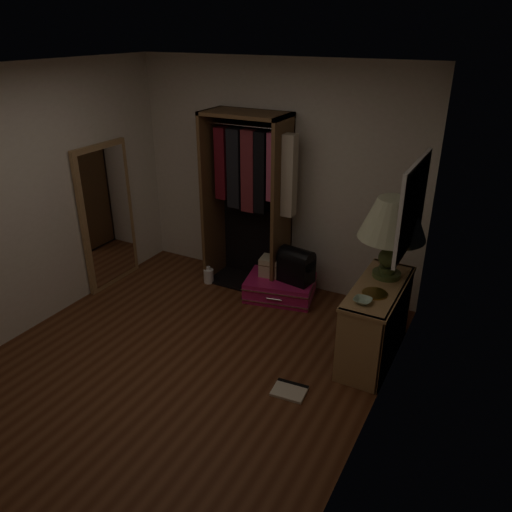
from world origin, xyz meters
The scene contains 13 objects.
ground centered at (0.00, 0.00, 0.00)m, with size 4.00×4.00×0.00m, color #532B17.
room_walls centered at (0.08, 0.04, 1.50)m, with size 3.52×4.02×2.60m.
console_bookshelf centered at (1.54, 1.04, 0.39)m, with size 0.42×1.12×0.75m.
open_wardrobe centered at (-0.20, 1.77, 1.23)m, with size 1.08×0.50×2.05m.
floor_mirror centered at (-1.70, 1.00, 0.85)m, with size 0.06×0.80×1.70m.
pink_suitcase centered at (0.27, 1.60, 0.12)m, with size 0.88×0.72×0.24m.
train_case centered at (0.17, 1.64, 0.35)m, with size 0.35×0.27×0.23m.
black_bag centered at (0.45, 1.63, 0.45)m, with size 0.41×0.30×0.41m.
table_lamp centered at (1.54, 1.23, 1.31)m, with size 0.65×0.65×0.77m.
brass_tray centered at (1.54, 0.84, 0.76)m, with size 0.23×0.23×0.01m.
ceramic_bowl centered at (1.49, 0.64, 0.77)m, with size 0.15×0.15×0.04m, color #9CBBA1.
white_jug centered at (-0.66, 1.51, 0.09)m, with size 0.15×0.15×0.21m.
floor_book centered at (1.06, 0.15, 0.01)m, with size 0.31×0.25×0.03m.
Camera 1 is at (2.42, -3.02, 2.90)m, focal length 35.00 mm.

